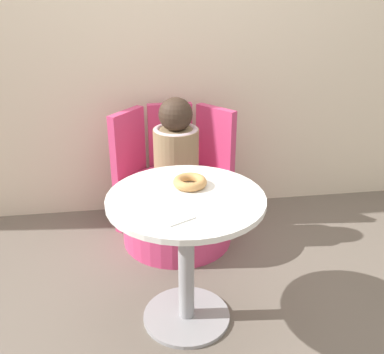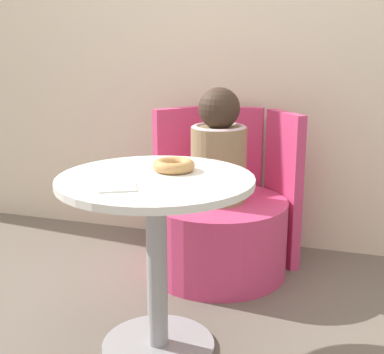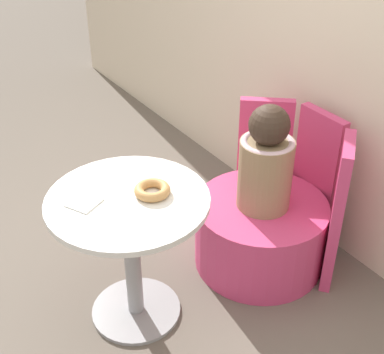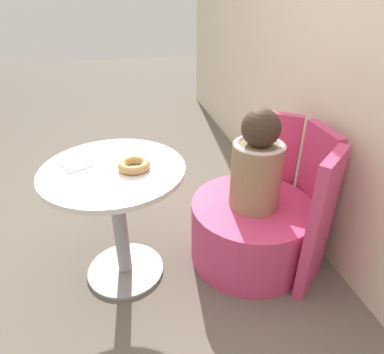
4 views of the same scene
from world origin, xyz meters
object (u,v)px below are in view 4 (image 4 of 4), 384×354
Objects in this scene: round_table at (117,200)px; donut at (134,165)px; tub_chair at (250,231)px; child_figure at (257,164)px.

donut reaches higher than round_table.
donut is at bearing -90.46° from tub_chair.
child_figure is at bearing 87.06° from round_table.
round_table is 0.71m from child_figure.
tub_chair is 0.76m from donut.
round_table is 1.02× the size of tub_chair.
tub_chair is at bearing 87.06° from round_table.
child_figure is at bearing 89.54° from donut.
round_table reaches higher than tub_chair.
donut is (-0.00, -0.60, 0.07)m from child_figure.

